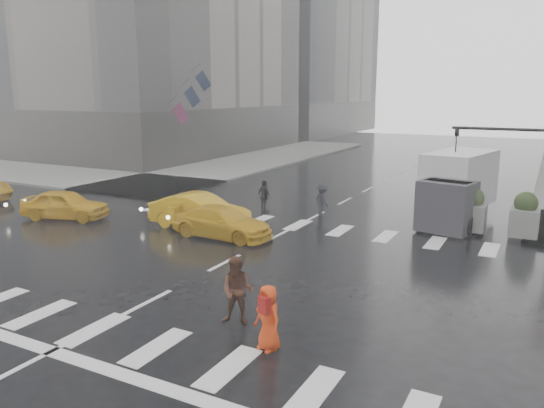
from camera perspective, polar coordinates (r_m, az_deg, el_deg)
The scene contains 15 objects.
ground at distance 18.66m, azimuth -5.10°, elevation -6.31°, with size 120.00×120.00×0.00m, color black.
sidewalk_nw at distance 43.95m, azimuth -14.09°, elevation 4.11°, with size 35.00×35.00×0.15m, color slate.
road_markings at distance 18.66m, azimuth -5.10°, elevation -6.29°, with size 18.00×48.00×0.01m, color silver, non-canonical shape.
traffic_signal_pole at distance 22.98m, azimuth 26.03°, elevation 4.21°, with size 4.45×0.42×4.50m.
planter_west at distance 23.68m, azimuth 20.72°, elevation -0.64°, with size 1.10×1.10×1.80m.
planter_mid at distance 23.53m, azimuth 25.54°, elevation -1.12°, with size 1.10×1.10×1.80m.
flag_cluster at distance 41.54m, azimuth -8.90°, elevation 11.59°, with size 2.87×3.06×4.69m.
pedestrian_brown at distance 13.67m, azimuth -3.74°, elevation -9.30°, with size 0.87×0.67×1.78m, color #4A281A.
pedestrian_orange at distance 12.40m, azimuth -0.43°, elevation -12.09°, with size 0.89×0.74×1.55m.
pedestrian_far_a at distance 26.16m, azimuth -0.82°, elevation 0.85°, with size 0.92×0.56×1.57m, color black.
pedestrian_far_b at distance 25.32m, azimuth 5.40°, elevation 0.40°, with size 1.00×0.55×1.55m, color black.
taxi_front at distance 26.54m, azimuth -21.38°, elevation -0.05°, with size 1.62×4.02×1.37m, color #E3A60B.
taxi_mid at distance 23.20m, azimuth -7.76°, elevation -0.81°, with size 1.58×4.53×1.49m, color #E3A60B.
taxi_rear at distance 21.72m, azimuth -5.40°, elevation -1.95°, with size 1.77×3.84×1.26m, color #E3A60B.
box_truck at distance 25.32m, azimuth 19.18°, elevation 1.85°, with size 2.22×5.91×3.14m.
Camera 1 is at (9.73, -14.81, 5.86)m, focal length 35.00 mm.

